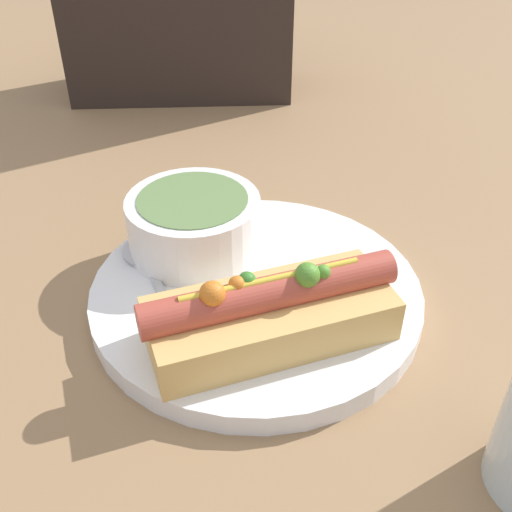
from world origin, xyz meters
TOP-DOWN VIEW (x-y plane):
  - ground_plane at (0.00, 0.00)m, footprint 4.00×4.00m
  - dinner_plate at (0.00, 0.00)m, footprint 0.26×0.26m
  - hot_dog at (0.01, -0.06)m, footprint 0.18×0.11m
  - soup_bowl at (-0.05, 0.05)m, footprint 0.11×0.11m
  - spoon at (-0.09, 0.03)m, footprint 0.07×0.16m

SIDE VIEW (x-z plane):
  - ground_plane at x=0.00m, z-range 0.00..0.00m
  - dinner_plate at x=0.00m, z-range 0.00..0.02m
  - spoon at x=-0.09m, z-range 0.02..0.03m
  - hot_dog at x=0.01m, z-range 0.01..0.07m
  - soup_bowl at x=-0.05m, z-range 0.02..0.07m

